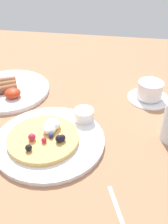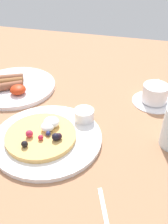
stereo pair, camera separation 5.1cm
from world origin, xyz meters
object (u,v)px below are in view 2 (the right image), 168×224
(coffee_saucer, at_px, (154,101))
(coffee_cup, at_px, (155,93))
(syrup_ramekin, at_px, (84,115))
(breakfast_plate, at_px, (15,87))
(pancake_plate, at_px, (47,138))

(coffee_saucer, relative_size, coffee_cup, 1.24)
(syrup_ramekin, distance_m, breakfast_plate, 0.30)
(pancake_plate, relative_size, coffee_cup, 2.60)
(syrup_ramekin, bearing_deg, coffee_saucer, 40.74)
(syrup_ramekin, distance_m, coffee_saucer, 0.24)
(breakfast_plate, bearing_deg, coffee_cup, 4.44)
(pancake_plate, xyz_separation_m, coffee_saucer, (0.25, 0.24, -0.00))
(syrup_ramekin, relative_size, breakfast_plate, 0.20)
(breakfast_plate, distance_m, coffee_saucer, 0.45)
(syrup_ramekin, bearing_deg, coffee_cup, 41.01)
(coffee_cup, bearing_deg, pancake_plate, -135.43)
(pancake_plate, height_order, coffee_cup, coffee_cup)
(pancake_plate, distance_m, breakfast_plate, 0.29)
(pancake_plate, bearing_deg, coffee_cup, 44.57)
(coffee_saucer, bearing_deg, pancake_plate, -135.60)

